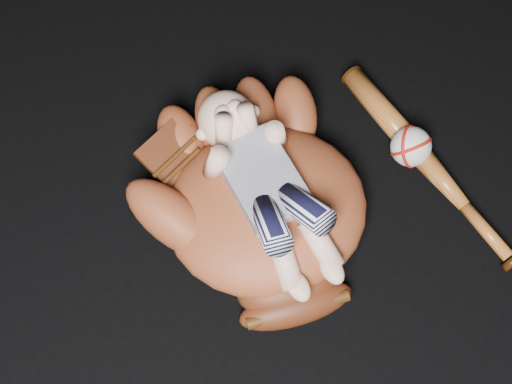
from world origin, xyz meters
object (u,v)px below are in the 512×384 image
newborn_baby (271,191)px  baseball_bat (429,165)px  baseball (411,146)px  baseball_glove (267,204)px

newborn_baby → baseball_bat: 0.34m
newborn_baby → baseball: (0.30, -0.04, -0.10)m
baseball_bat → baseball_glove: bearing=164.1°
baseball_bat → baseball: bearing=102.6°
baseball_glove → baseball: size_ratio=6.53×
newborn_baby → baseball: bearing=0.6°
baseball_bat → baseball: 0.05m
baseball_glove → newborn_baby: (0.00, -0.01, 0.06)m
baseball_glove → baseball_bat: 0.33m
newborn_baby → baseball_bat: size_ratio=0.81×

